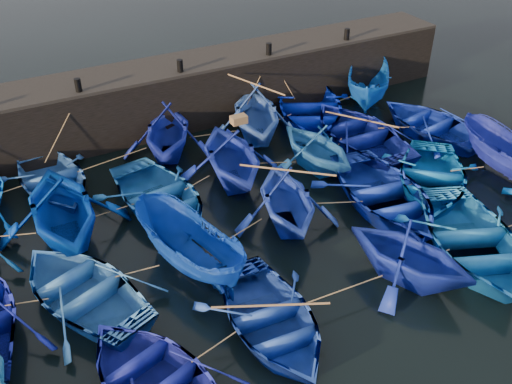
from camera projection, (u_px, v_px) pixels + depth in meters
name	position (u px, v px, depth m)	size (l,w,h in m)	color
ground	(306.00, 265.00, 17.02)	(120.00, 120.00, 0.00)	black
quay_wall	(175.00, 95.00, 23.99)	(26.00, 2.50, 2.50)	black
quay_top	(172.00, 66.00, 23.25)	(26.00, 2.50, 0.12)	black
bollard_1	(78.00, 85.00, 20.87)	(0.24, 0.24, 0.50)	black
bollard_2	(180.00, 66.00, 22.42)	(0.24, 0.24, 0.50)	black
bollard_3	(269.00, 49.00, 23.97)	(0.24, 0.24, 0.50)	black
bollard_4	(347.00, 34.00, 25.52)	(0.24, 0.24, 0.50)	black
boat_1	(52.00, 180.00, 19.98)	(3.26, 4.56, 0.95)	#2553A4
boat_2	(167.00, 131.00, 21.76)	(3.52, 4.08, 2.15)	navy
boat_3	(256.00, 112.00, 22.84)	(3.82, 4.43, 2.33)	blue
boat_4	(309.00, 109.00, 24.40)	(4.12, 5.76, 1.20)	#001293
boat_5	(369.00, 84.00, 25.67)	(1.86, 4.93, 1.91)	blue
boat_7	(61.00, 207.00, 17.34)	(4.09, 4.74, 2.49)	#002E93
boat_8	(160.00, 197.00, 19.02)	(3.57, 5.00, 1.04)	#185BAF
boat_9	(232.00, 155.00, 20.07)	(3.82, 4.44, 2.33)	#172A9F
boat_10	(317.00, 146.00, 20.95)	(3.23, 3.74, 1.97)	#1E61AF
boat_11	(360.00, 133.00, 22.67)	(3.89, 5.44, 1.13)	navy
boat_12	(431.00, 123.00, 23.49)	(3.44, 4.81, 1.00)	#0D259A
boat_14	(83.00, 289.00, 15.45)	(3.39, 4.74, 0.98)	blue
boat_15	(188.00, 248.00, 16.34)	(1.66, 4.41, 1.71)	#073293
boat_16	(286.00, 199.00, 18.04)	(3.40, 3.95, 2.08)	blue
boat_17	(385.00, 194.00, 19.11)	(3.85, 5.39, 1.12)	#0F28A3
boat_18	(431.00, 178.00, 20.00)	(3.58, 5.00, 1.04)	#0655A8
boat_19	(503.00, 155.00, 20.77)	(1.57, 4.18, 1.62)	navy
boat_21	(155.00, 379.00, 13.06)	(3.24, 4.53, 0.94)	navy
boat_22	(270.00, 319.00, 14.58)	(3.25, 4.54, 0.94)	#193B98
boat_23	(410.00, 253.00, 15.91)	(3.27, 3.79, 1.99)	navy
boat_24	(472.00, 240.00, 17.08)	(3.88, 5.42, 1.13)	blue
wooden_crate	(239.00, 120.00, 19.45)	(0.55, 0.35, 0.28)	brown
mooring_ropes	(231.00, 166.00, 20.00)	(17.05, 11.71, 2.10)	tan
loose_oars	(297.00, 156.00, 19.06)	(10.20, 11.51, 1.45)	#99724C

